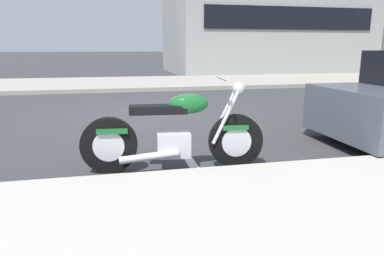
# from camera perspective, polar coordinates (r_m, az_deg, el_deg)

# --- Properties ---
(ground_plane) EXTENTS (260.00, 260.00, 0.00)m
(ground_plane) POSITION_cam_1_polar(r_m,az_deg,el_deg) (8.20, -5.58, 2.31)
(ground_plane) COLOR #333335
(parking_stall_stripe) EXTENTS (0.12, 2.20, 0.01)m
(parking_stall_stripe) POSITION_cam_1_polar(r_m,az_deg,el_deg) (4.78, -0.39, -5.18)
(parking_stall_stripe) COLOR silver
(parking_stall_stripe) RESTS_ON ground
(parked_motorcycle) EXTENTS (2.22, 0.62, 1.13)m
(parked_motorcycle) POSITION_cam_1_polar(r_m,az_deg,el_deg) (4.33, -2.67, -1.11)
(parked_motorcycle) COLOR black
(parked_motorcycle) RESTS_ON ground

